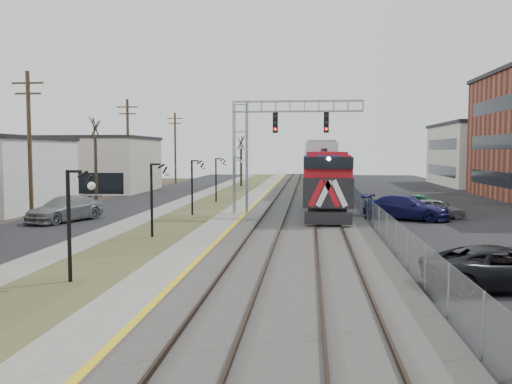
# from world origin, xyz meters

# --- Properties ---
(street_west) EXTENTS (7.00, 120.00, 0.04)m
(street_west) POSITION_xyz_m (-11.50, 35.00, 0.02)
(street_west) COLOR black
(street_west) RESTS_ON ground
(sidewalk) EXTENTS (2.00, 120.00, 0.08)m
(sidewalk) POSITION_xyz_m (-7.00, 35.00, 0.04)
(sidewalk) COLOR gray
(sidewalk) RESTS_ON ground
(grass_median) EXTENTS (4.00, 120.00, 0.06)m
(grass_median) POSITION_xyz_m (-4.00, 35.00, 0.03)
(grass_median) COLOR #4A522C
(grass_median) RESTS_ON ground
(platform) EXTENTS (2.00, 120.00, 0.24)m
(platform) POSITION_xyz_m (-1.00, 35.00, 0.12)
(platform) COLOR gray
(platform) RESTS_ON ground
(ballast_bed) EXTENTS (8.00, 120.00, 0.20)m
(ballast_bed) POSITION_xyz_m (4.00, 35.00, 0.10)
(ballast_bed) COLOR #595651
(ballast_bed) RESTS_ON ground
(parking_lot) EXTENTS (16.00, 120.00, 0.04)m
(parking_lot) POSITION_xyz_m (16.00, 35.00, 0.02)
(parking_lot) COLOR black
(parking_lot) RESTS_ON ground
(platform_edge) EXTENTS (0.24, 120.00, 0.01)m
(platform_edge) POSITION_xyz_m (-0.12, 35.00, 0.24)
(platform_edge) COLOR gold
(platform_edge) RESTS_ON platform
(track_near) EXTENTS (1.58, 120.00, 0.15)m
(track_near) POSITION_xyz_m (2.00, 35.00, 0.28)
(track_near) COLOR #2D2119
(track_near) RESTS_ON ballast_bed
(track_far) EXTENTS (1.58, 120.00, 0.15)m
(track_far) POSITION_xyz_m (5.50, 35.00, 0.28)
(track_far) COLOR #2D2119
(track_far) RESTS_ON ballast_bed
(train) EXTENTS (3.00, 85.85, 5.33)m
(train) POSITION_xyz_m (5.50, 66.26, 2.92)
(train) COLOR #13459D
(train) RESTS_ON ground
(signal_gantry) EXTENTS (9.00, 1.07, 8.15)m
(signal_gantry) POSITION_xyz_m (1.22, 27.99, 5.59)
(signal_gantry) COLOR gray
(signal_gantry) RESTS_ON ground
(lampposts) EXTENTS (0.14, 62.14, 4.00)m
(lampposts) POSITION_xyz_m (-4.00, 18.29, 2.00)
(lampposts) COLOR black
(lampposts) RESTS_ON ground
(utility_poles) EXTENTS (0.28, 80.28, 10.00)m
(utility_poles) POSITION_xyz_m (-14.50, 25.00, 5.00)
(utility_poles) COLOR #4C3823
(utility_poles) RESTS_ON ground
(fence) EXTENTS (0.04, 120.00, 1.60)m
(fence) POSITION_xyz_m (8.20, 35.00, 0.80)
(fence) COLOR gray
(fence) RESTS_ON ground
(bare_trees) EXTENTS (12.30, 42.30, 5.95)m
(bare_trees) POSITION_xyz_m (-12.66, 38.91, 2.70)
(bare_trees) COLOR #382D23
(bare_trees) RESTS_ON ground
(car_lot_c) EXTENTS (5.48, 3.09, 1.45)m
(car_lot_c) POSITION_xyz_m (10.82, 8.46, 0.72)
(car_lot_c) COLOR black
(car_lot_c) RESTS_ON ground
(car_lot_d) EXTENTS (6.13, 4.38, 1.65)m
(car_lot_d) POSITION_xyz_m (10.89, 26.97, 0.82)
(car_lot_d) COLOR #181750
(car_lot_d) RESTS_ON ground
(car_lot_e) EXTENTS (4.41, 2.57, 1.41)m
(car_lot_e) POSITION_xyz_m (12.83, 27.62, 0.70)
(car_lot_e) COLOR gray
(car_lot_e) RESTS_ON ground
(car_lot_f) EXTENTS (4.09, 2.85, 1.28)m
(car_lot_f) POSITION_xyz_m (12.78, 31.34, 0.64)
(car_lot_f) COLOR #0C3C21
(car_lot_f) RESTS_ON ground
(car_street_b) EXTENTS (4.14, 6.12, 1.65)m
(car_street_b) POSITION_xyz_m (-11.58, 23.84, 0.82)
(car_street_b) COLOR gray
(car_street_b) RESTS_ON ground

